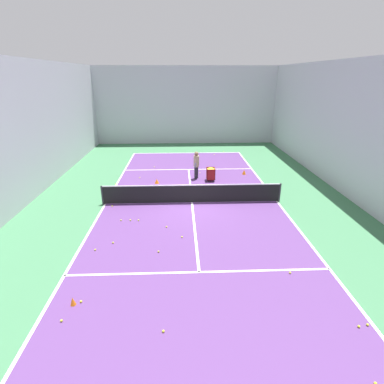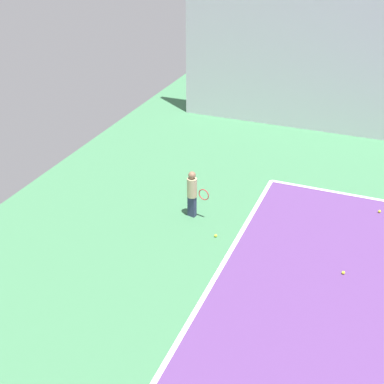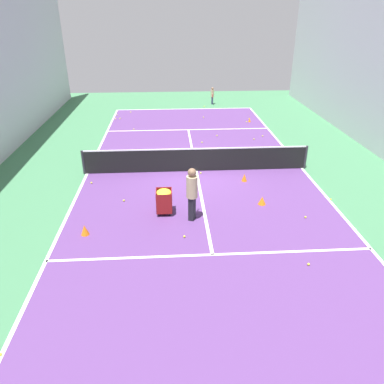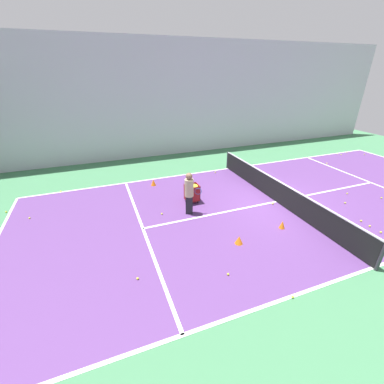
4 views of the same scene
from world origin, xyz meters
The scene contains 36 objects.
ground_plane centered at (0.00, 0.00, 0.00)m, with size 33.90×33.90×0.00m, color #3D754C.
court_playing_area centered at (0.00, 0.00, 0.00)m, with size 9.11×21.88×0.00m.
line_sideline_left centered at (-4.56, 0.00, 0.01)m, with size 0.10×21.88×0.00m, color white.
line_sideline_right centered at (4.56, 0.00, 0.01)m, with size 0.10×21.88×0.00m, color white.
line_service_near centered at (0.00, -6.02, 0.01)m, with size 9.11×0.10×0.00m, color white.
line_service_far centered at (0.00, 6.02, 0.01)m, with size 9.11×0.10×0.00m, color white.
line_centre_service centered at (0.00, 0.00, 0.01)m, with size 0.10×12.04×0.00m, color white.
hall_enclosure_right centered at (8.64, 0.00, 3.58)m, with size 0.15×30.20×7.16m.
tennis_net centered at (0.00, 0.00, 0.53)m, with size 9.41×0.10×1.01m.
coach_at_net centered at (0.44, 4.00, 1.02)m, with size 0.46×0.72×1.78m.
ball_cart centered at (1.34, 3.54, 0.59)m, with size 0.52×0.58×0.84m.
training_cone_1 centered at (-2.07, 3.14, 0.15)m, with size 0.27×0.27×0.29m, color orange.
training_cone_2 centered at (-1.83, 1.15, 0.15)m, with size 0.22×0.22×0.30m, color orange.
training_cone_3 centered at (3.74, 4.73, 0.17)m, with size 0.25×0.25×0.33m, color orange.
tennis_ball_0 centered at (2.78, 2.61, 0.04)m, with size 0.07×0.07×0.07m, color yellow.
tennis_ball_1 centered at (-4.12, -0.37, 0.04)m, with size 0.07×0.07×0.07m, color yellow.
tennis_ball_3 centered at (-3.38, -1.99, 0.04)m, with size 0.07×0.07×0.07m, color yellow.
tennis_ball_4 centered at (-1.24, -2.74, 0.04)m, with size 0.07×0.07×0.07m, color yellow.
tennis_ball_5 centered at (4.40, -9.45, 0.04)m, with size 0.07×0.07×0.07m, color yellow.
tennis_ball_6 centered at (4.57, 9.11, 0.04)m, with size 0.07×0.07×0.07m, color yellow.
tennis_ball_7 centered at (3.09, -6.22, 0.04)m, with size 0.07×0.07×0.07m, color yellow.
tennis_ball_8 centered at (3.59, -10.17, 0.04)m, with size 0.07×0.07×0.07m, color yellow.
tennis_ball_9 centered at (4.39, -8.55, 0.04)m, with size 0.07×0.07×0.07m, color yellow.
tennis_ball_10 centered at (-2.51, 6.66, 0.04)m, with size 0.07×0.07×0.07m, color yellow.
tennis_ball_11 centered at (-3.27, 4.19, 0.04)m, with size 0.07×0.07×0.07m, color yellow.
tennis_ball_12 centered at (-0.57, -3.65, 0.04)m, with size 0.07×0.07×0.07m, color yellow.
tennis_ball_13 centered at (-1.47, -4.72, 0.04)m, with size 0.07×0.07×0.07m, color yellow.
tennis_ball_14 centered at (4.12, -8.60, 0.04)m, with size 0.07×0.07×0.07m, color yellow.
tennis_ball_15 centered at (-2.95, -2.00, 0.04)m, with size 0.07×0.07×0.07m, color yellow.
tennis_ball_16 centered at (-2.57, -2.03, 0.04)m, with size 0.07×0.07×0.07m, color yellow.
tennis_ball_20 centered at (-4.60, 3.01, 0.04)m, with size 0.07×0.07×0.07m, color yellow.
tennis_ball_22 centered at (-0.16, 0.30, 0.04)m, with size 0.07×0.07×0.07m, color yellow.
tennis_ball_23 centered at (3.21, 11.08, 0.04)m, with size 0.07×0.07×0.07m, color yellow.
tennis_ball_25 centered at (4.20, 1.00, 0.04)m, with size 0.07×0.07×0.07m, color yellow.
tennis_ball_26 centered at (2.30, 10.09, 0.04)m, with size 0.07×0.07×0.07m, color yellow.
tennis_ball_27 centered at (0.74, 5.09, 0.04)m, with size 0.07×0.07×0.07m, color yellow.
Camera 4 is at (-8.17, 7.18, 5.37)m, focal length 24.00 mm.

